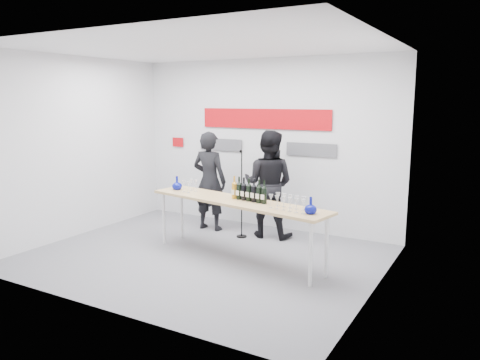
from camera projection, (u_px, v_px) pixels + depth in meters
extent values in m
plane|color=slate|center=(203.00, 257.00, 6.90)|extent=(5.00, 5.00, 0.00)
cube|color=silver|center=(264.00, 144.00, 8.35)|extent=(5.00, 0.04, 3.00)
cube|color=#BE080F|center=(264.00, 119.00, 8.25)|extent=(2.50, 0.02, 0.35)
cube|color=#59595E|center=(221.00, 145.00, 8.77)|extent=(0.90, 0.02, 0.22)
cube|color=#59595E|center=(311.00, 150.00, 7.90)|extent=(0.90, 0.02, 0.22)
cube|color=#BE080F|center=(178.00, 142.00, 9.26)|extent=(0.25, 0.02, 0.18)
cube|color=tan|center=(237.00, 201.00, 6.67)|extent=(2.97, 1.11, 0.04)
cylinder|color=silver|center=(164.00, 218.00, 7.46)|extent=(0.05, 0.05, 0.84)
cylinder|color=silver|center=(311.00, 254.00, 5.74)|extent=(0.05, 0.05, 0.84)
cylinder|color=silver|center=(182.00, 214.00, 7.75)|extent=(0.05, 0.05, 0.84)
cylinder|color=silver|center=(327.00, 247.00, 6.03)|extent=(0.05, 0.05, 0.84)
imported|color=black|center=(209.00, 181.00, 8.22)|extent=(0.65, 0.44, 1.74)
imported|color=black|center=(268.00, 184.00, 7.79)|extent=(0.95, 0.78, 1.79)
cylinder|color=black|center=(242.00, 236.00, 7.89)|extent=(0.17, 0.17, 0.02)
cylinder|color=black|center=(242.00, 195.00, 7.76)|extent=(0.02, 0.02, 1.44)
sphere|color=black|center=(241.00, 151.00, 7.61)|extent=(0.05, 0.05, 0.05)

